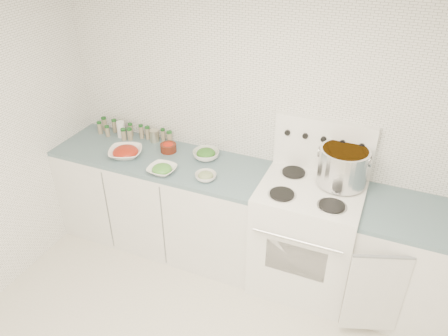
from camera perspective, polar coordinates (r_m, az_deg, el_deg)
room_walls at (r=2.15m, az=-6.75°, el=-2.46°), size 3.54×3.04×2.52m
counter_left at (r=3.97m, az=-7.98°, el=-4.19°), size 1.85×0.62×0.90m
stove at (r=3.56m, az=10.67°, el=-8.40°), size 0.76×0.70×1.36m
counter_right at (r=3.58m, az=23.71°, el=-11.72°), size 0.89×0.76×0.90m
stock_pot at (r=3.31m, az=15.30°, el=0.39°), size 0.39×0.36×0.28m
bowl_tomato at (r=3.77m, az=-12.74°, el=2.03°), size 0.36×0.36×0.09m
bowl_snowpea at (r=3.49m, az=-8.09°, el=-0.17°), size 0.23×0.23×0.07m
bowl_broccoli at (r=3.64m, az=-2.37°, el=1.82°), size 0.23×0.23×0.09m
bowl_zucchini at (r=3.37m, az=-2.41°, el=-1.07°), size 0.22×0.22×0.07m
bowl_pepper at (r=3.78m, az=-7.28°, el=2.74°), size 0.14×0.14×0.08m
salt_canister at (r=4.08m, az=-13.30°, el=4.95°), size 0.10×0.10×0.15m
tin_can at (r=3.95m, az=-9.08°, el=4.18°), size 0.10×0.10×0.11m
spice_cluster at (r=4.07m, az=-12.24°, el=4.79°), size 0.75×0.16×0.13m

